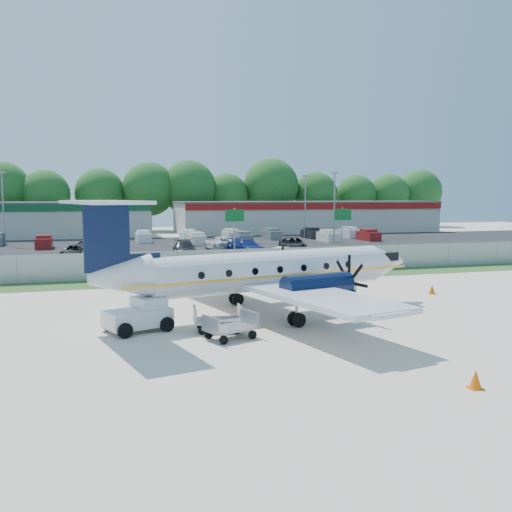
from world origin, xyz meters
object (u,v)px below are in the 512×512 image
object	(u,v)px
aircraft	(265,271)
baggage_cart_near	(230,327)
baggage_cart_far	(218,319)
pushback_tug	(140,315)

from	to	relation	value
aircraft	baggage_cart_near	distance (m)	5.62
aircraft	baggage_cart_far	xyz separation A→B (m)	(-3.17, -2.82, -1.75)
baggage_cart_near	pushback_tug	bearing A→B (deg)	143.18
aircraft	baggage_cart_near	bearing A→B (deg)	-123.94
aircraft	baggage_cart_far	world-z (taller)	aircraft
aircraft	baggage_cart_near	xyz separation A→B (m)	(-2.98, -4.43, -1.76)
baggage_cart_near	baggage_cart_far	world-z (taller)	baggage_cart_far
baggage_cart_near	baggage_cart_far	distance (m)	1.62
baggage_cart_far	pushback_tug	bearing A→B (deg)	162.67
aircraft	baggage_cart_far	size ratio (longest dim) A/B	8.43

